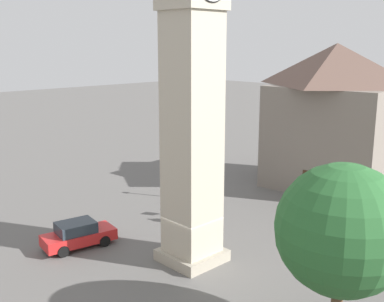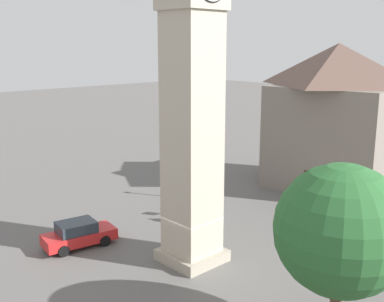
# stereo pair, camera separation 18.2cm
# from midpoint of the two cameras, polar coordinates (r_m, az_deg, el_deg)

# --- Properties ---
(ground_plane) EXTENTS (200.00, 200.00, 0.00)m
(ground_plane) POSITION_cam_midpoint_polar(r_m,az_deg,el_deg) (26.25, 0.20, -13.06)
(ground_plane) COLOR #605E5B
(clock_tower) EXTENTS (3.59, 3.59, 22.73)m
(clock_tower) POSITION_cam_midpoint_polar(r_m,az_deg,el_deg) (23.71, 0.23, 17.35)
(clock_tower) COLOR #A59C89
(clock_tower) RESTS_ON ground
(car_blue_kerb) EXTENTS (4.35, 2.33, 1.53)m
(car_blue_kerb) POSITION_cam_midpoint_polar(r_m,az_deg,el_deg) (28.30, -13.39, -9.76)
(car_blue_kerb) COLOR red
(car_blue_kerb) RESTS_ON ground
(pedestrian) EXTENTS (0.53, 0.34, 1.69)m
(pedestrian) POSITION_cam_midpoint_polar(r_m,az_deg,el_deg) (30.80, -0.41, -7.02)
(pedestrian) COLOR #2D3351
(pedestrian) RESTS_ON ground
(tree) EXTENTS (5.00, 5.00, 7.27)m
(tree) POSITION_cam_midpoint_polar(r_m,az_deg,el_deg) (18.41, 17.86, -9.13)
(tree) COLOR brown
(tree) RESTS_ON ground
(building_shop_left) EXTENTS (8.75, 10.44, 11.57)m
(building_shop_left) POSITION_cam_midpoint_polar(r_m,az_deg,el_deg) (39.25, 17.00, 4.09)
(building_shop_left) COLOR slate
(building_shop_left) RESTS_ON ground
(lamp_post) EXTENTS (0.36, 0.36, 4.74)m
(lamp_post) POSITION_cam_midpoint_polar(r_m,az_deg,el_deg) (34.36, 3.53, -1.14)
(lamp_post) COLOR black
(lamp_post) RESTS_ON ground
(road_sign) EXTENTS (0.60, 0.07, 2.80)m
(road_sign) POSITION_cam_midpoint_polar(r_m,az_deg,el_deg) (31.10, 2.09, -5.10)
(road_sign) COLOR gray
(road_sign) RESTS_ON ground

